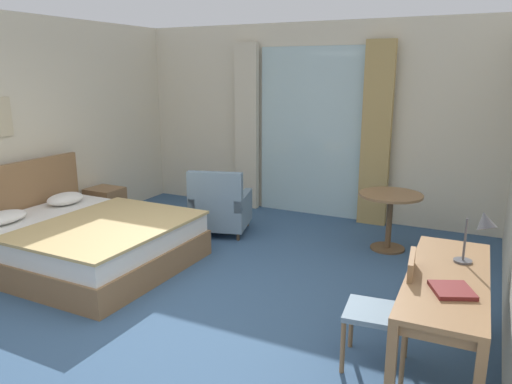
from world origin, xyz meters
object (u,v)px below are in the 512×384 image
object	(u,v)px
nightstand	(106,205)
writing_desk	(447,288)
armchair_by_window	(220,209)
desk_chair	(390,306)
bed	(82,240)
round_cafe_table	(390,208)
closed_book	(452,290)
desk_lamp	(482,226)

from	to	relation	value
nightstand	writing_desk	distance (m)	5.11
armchair_by_window	desk_chair	bearing A→B (deg)	-38.57
bed	round_cafe_table	distance (m)	3.65
armchair_by_window	bed	bearing A→B (deg)	-118.13
closed_book	armchair_by_window	size ratio (longest dim) A/B	0.28
desk_chair	desk_lamp	xyz separation A→B (m)	(0.54, 0.28, 0.60)
desk_chair	nightstand	bearing A→B (deg)	157.56
bed	armchair_by_window	bearing A→B (deg)	61.87
desk_lamp	closed_book	world-z (taller)	desk_lamp
writing_desk	desk_chair	distance (m)	0.42
closed_book	bed	bearing A→B (deg)	146.21
nightstand	closed_book	distance (m)	5.26
round_cafe_table	writing_desk	bearing A→B (deg)	-70.43
bed	nightstand	size ratio (longest dim) A/B	4.43
bed	round_cafe_table	bearing A→B (deg)	33.45
desk_chair	armchair_by_window	distance (m)	3.42
desk_chair	round_cafe_table	xyz separation A→B (m)	(-0.50, 2.51, 0.03)
writing_desk	round_cafe_table	distance (m)	2.58
desk_lamp	armchair_by_window	size ratio (longest dim) A/B	0.51
armchair_by_window	round_cafe_table	size ratio (longest dim) A/B	1.19
nightstand	desk_chair	size ratio (longest dim) A/B	0.56
bed	writing_desk	size ratio (longest dim) A/B	1.41
nightstand	desk_chair	world-z (taller)	desk_chair
round_cafe_table	closed_book	bearing A→B (deg)	-71.34
nightstand	desk_lamp	size ratio (longest dim) A/B	1.08
bed	desk_chair	size ratio (longest dim) A/B	2.48
bed	writing_desk	distance (m)	3.95
bed	desk_chair	xyz separation A→B (m)	(3.54, -0.50, 0.21)
desk_chair	armchair_by_window	world-z (taller)	desk_chair
desk_chair	armchair_by_window	size ratio (longest dim) A/B	1.00
writing_desk	closed_book	world-z (taller)	closed_book
armchair_by_window	round_cafe_table	bearing A→B (deg)	9.98
nightstand	desk_lamp	distance (m)	5.26
writing_desk	nightstand	bearing A→B (deg)	160.00
desk_lamp	desk_chair	bearing A→B (deg)	-152.18
closed_book	round_cafe_table	world-z (taller)	closed_book
bed	armchair_by_window	size ratio (longest dim) A/B	2.47
closed_book	writing_desk	bearing A→B (deg)	76.30
closed_book	desk_lamp	bearing A→B (deg)	51.34
nightstand	armchair_by_window	distance (m)	1.78
closed_book	armchair_by_window	xyz separation A→B (m)	(-3.08, 2.32, -0.44)
desk_lamp	armchair_by_window	xyz separation A→B (m)	(-3.21, 1.84, -0.76)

